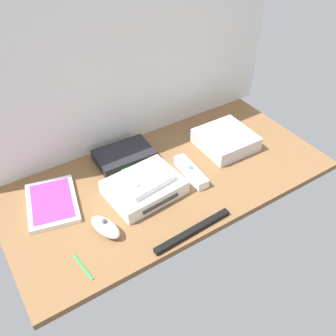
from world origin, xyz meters
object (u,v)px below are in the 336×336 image
at_px(remote_classic_pad, 147,181).
at_px(game_case, 52,203).
at_px(game_console, 144,187).
at_px(remote_wand, 191,172).
at_px(stylus_pen, 83,266).
at_px(sensor_bar, 193,231).
at_px(mini_computer, 226,140).
at_px(network_router, 124,156).
at_px(remote_nunchuk, 105,227).

bearing_deg(remote_classic_pad, game_case, 147.78).
height_order(game_console, remote_classic_pad, remote_classic_pad).
bearing_deg(remote_wand, stylus_pen, -158.51).
distance_m(remote_classic_pad, sensor_bar, 0.19).
relative_size(mini_computer, game_case, 0.80).
height_order(game_console, sensor_bar, game_console).
relative_size(network_router, remote_nunchuk, 1.70).
xyz_separation_m(game_console, game_case, (-0.24, 0.10, -0.01)).
distance_m(game_case, remote_nunchuk, 0.19).
relative_size(game_case, stylus_pen, 2.41).
relative_size(remote_wand, remote_classic_pad, 0.98).
relative_size(mini_computer, remote_classic_pad, 1.13).
bearing_deg(sensor_bar, game_console, 96.66).
xyz_separation_m(game_console, network_router, (0.02, 0.17, -0.00)).
distance_m(game_console, remote_classic_pad, 0.04).
bearing_deg(game_case, network_router, 27.59).
xyz_separation_m(remote_nunchuk, stylus_pen, (-0.09, -0.07, -0.02)).
relative_size(mini_computer, remote_nunchuk, 1.59).
height_order(remote_classic_pad, sensor_bar, remote_classic_pad).
xyz_separation_m(game_console, remote_nunchuk, (-0.16, -0.07, -0.00)).
bearing_deg(remote_nunchuk, mini_computer, -3.58).
xyz_separation_m(mini_computer, remote_classic_pad, (-0.34, -0.06, 0.03)).
height_order(mini_computer, stylus_pen, mini_computer).
bearing_deg(mini_computer, game_console, -171.99).
xyz_separation_m(game_case, sensor_bar, (0.28, -0.30, -0.00)).
relative_size(remote_nunchuk, sensor_bar, 0.45).
height_order(game_case, remote_classic_pad, remote_classic_pad).
bearing_deg(game_case, sensor_bar, -33.79).
bearing_deg(remote_nunchuk, remote_classic_pad, 2.81).
bearing_deg(game_console, stylus_pen, -155.26).
bearing_deg(network_router, remote_classic_pad, -93.76).
bearing_deg(remote_classic_pad, network_router, 76.78).
distance_m(mini_computer, remote_classic_pad, 0.35).
xyz_separation_m(remote_classic_pad, stylus_pen, (-0.26, -0.13, -0.05)).
xyz_separation_m(game_console, stylus_pen, (-0.26, -0.14, -0.02)).
distance_m(remote_nunchuk, stylus_pen, 0.12).
bearing_deg(game_console, remote_classic_pad, -77.37).
bearing_deg(remote_wand, sensor_bar, -120.10).
relative_size(game_console, mini_computer, 1.28).
bearing_deg(stylus_pen, game_case, 87.38).
relative_size(game_console, stylus_pen, 2.46).
height_order(game_console, mini_computer, mini_computer).
xyz_separation_m(game_console, remote_wand, (0.16, -0.01, -0.01)).
bearing_deg(mini_computer, remote_wand, -162.18).
xyz_separation_m(remote_wand, remote_nunchuk, (-0.32, -0.06, 0.01)).
distance_m(mini_computer, remote_wand, 0.19).
relative_size(game_console, game_case, 1.02).
distance_m(game_case, network_router, 0.28).
distance_m(game_case, sensor_bar, 0.41).
bearing_deg(network_router, game_case, -163.97).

